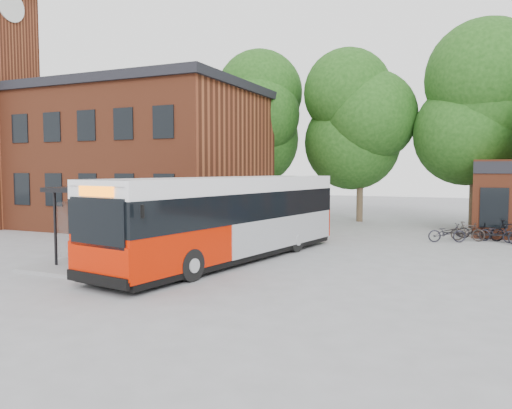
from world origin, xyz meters
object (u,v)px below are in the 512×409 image
at_px(city_bus, 230,219).
at_px(bicycle_3, 508,231).
at_px(bus_shelter, 119,222).
at_px(bicycle_4, 497,233).
at_px(bicycle_0, 447,233).
at_px(bicycle_1, 468,231).
at_px(bicycle_2, 475,230).

bearing_deg(city_bus, bicycle_3, 54.13).
xyz_separation_m(bus_shelter, bicycle_4, (13.63, 11.08, -1.01)).
bearing_deg(bicycle_0, bus_shelter, 111.28).
bearing_deg(bicycle_1, bus_shelter, 135.21).
bearing_deg(bus_shelter, bicycle_4, 39.10).
bearing_deg(bicycle_4, bicycle_2, 67.96).
height_order(bus_shelter, bicycle_2, bus_shelter).
distance_m(bus_shelter, city_bus, 4.31).
relative_size(bus_shelter, city_bus, 0.56).
height_order(city_bus, bicycle_1, city_bus).
bearing_deg(bicycle_2, bus_shelter, 140.07).
height_order(city_bus, bicycle_3, city_bus).
distance_m(bicycle_0, bicycle_4, 2.44).
xyz_separation_m(bus_shelter, bicycle_0, (11.43, 10.02, -0.99)).
bearing_deg(bus_shelter, bicycle_1, 41.42).
height_order(bicycle_3, bicycle_4, bicycle_3).
bearing_deg(bicycle_0, bicycle_4, -84.22).
bearing_deg(city_bus, bicycle_4, 54.56).
height_order(bus_shelter, bicycle_0, bus_shelter).
distance_m(bus_shelter, bicycle_4, 17.59).
relative_size(bus_shelter, bicycle_2, 4.32).
bearing_deg(bicycle_0, bicycle_1, -66.34).
distance_m(bicycle_2, bicycle_4, 1.24).
bearing_deg(bicycle_2, bicycle_3, -99.54).
xyz_separation_m(bicycle_1, bicycle_2, (0.35, 1.00, -0.05)).
xyz_separation_m(bus_shelter, bicycle_3, (14.15, 11.45, -0.92)).
height_order(bicycle_1, bicycle_4, bicycle_1).
bearing_deg(bus_shelter, bicycle_3, 38.97).
height_order(bus_shelter, bicycle_1, bus_shelter).
bearing_deg(bicycle_1, bicycle_2, -15.29).
bearing_deg(bicycle_3, bicycle_4, 104.87).
relative_size(city_bus, bicycle_2, 7.78).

